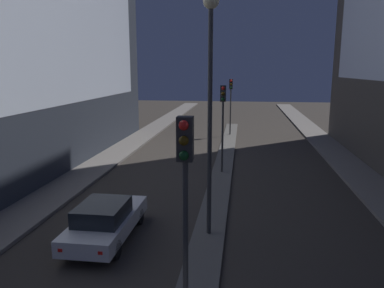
{
  "coord_description": "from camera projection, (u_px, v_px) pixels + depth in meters",
  "views": [
    {
      "loc": [
        1.13,
        -4.36,
        6.05
      ],
      "look_at": [
        -2.59,
        22.79,
        0.5
      ],
      "focal_mm": 35.0,
      "sensor_mm": 36.0,
      "label": 1
    }
  ],
  "objects": [
    {
      "name": "traffic_light_near",
      "position": [
        185.0,
        183.0,
        7.61
      ],
      "size": [
        0.32,
        0.42,
        5.0
      ],
      "color": "#383838",
      "rests_on": "median_strip"
    },
    {
      "name": "median_strip",
      "position": [
        224.0,
        165.0,
        23.66
      ],
      "size": [
        1.18,
        35.26,
        0.12
      ],
      "color": "#56544F",
      "rests_on": "ground"
    },
    {
      "name": "car_left_lane",
      "position": [
        106.0,
        220.0,
        13.34
      ],
      "size": [
        1.82,
        4.5,
        1.45
      ],
      "color": "silver",
      "rests_on": "ground"
    },
    {
      "name": "traffic_light_far",
      "position": [
        231.0,
        94.0,
        33.5
      ],
      "size": [
        0.32,
        0.42,
        5.0
      ],
      "color": "#383838",
      "rests_on": "median_strip"
    },
    {
      "name": "traffic_light_mid",
      "position": [
        223.0,
        110.0,
        21.1
      ],
      "size": [
        0.32,
        0.42,
        5.0
      ],
      "color": "#383838",
      "rests_on": "median_strip"
    },
    {
      "name": "street_lamp",
      "position": [
        210.0,
        73.0,
        12.61
      ],
      "size": [
        0.54,
        0.54,
        8.36
      ],
      "color": "#383838",
      "rests_on": "median_strip"
    }
  ]
}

